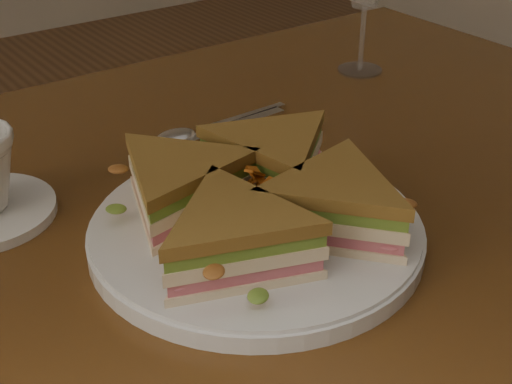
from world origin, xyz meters
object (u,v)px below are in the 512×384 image
(sandwich_wedges, at_px, (256,197))
(knife, at_px, (206,135))
(plate, at_px, (256,232))
(table, at_px, (240,270))
(spoon, at_px, (193,132))

(sandwich_wedges, height_order, knife, sandwich_wedges)
(plate, xyz_separation_m, knife, (0.08, 0.21, -0.01))
(table, distance_m, spoon, 0.18)
(table, distance_m, plate, 0.14)
(plate, relative_size, sandwich_wedges, 0.95)
(spoon, relative_size, knife, 0.85)
(table, distance_m, knife, 0.17)
(table, bearing_deg, plate, -114.49)
(plate, height_order, sandwich_wedges, sandwich_wedges)
(plate, height_order, spoon, plate)
(sandwich_wedges, bearing_deg, knife, 69.46)
(plate, bearing_deg, table, 65.51)
(plate, bearing_deg, knife, 69.46)
(sandwich_wedges, bearing_deg, plate, 116.57)
(table, xyz_separation_m, sandwich_wedges, (-0.04, -0.08, 0.14))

